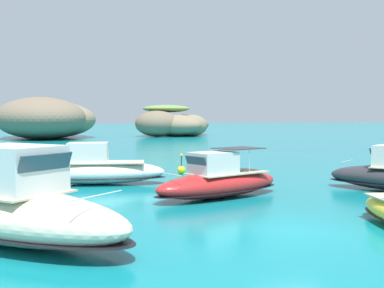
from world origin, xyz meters
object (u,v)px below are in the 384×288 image
(motorboat_cream, at_px, (3,209))
(motorboat_red, at_px, (219,182))
(islet_large, at_px, (46,119))
(islet_small, at_px, (174,124))
(channel_buoy, at_px, (181,169))
(motorboat_white, at_px, (95,170))

(motorboat_cream, relative_size, motorboat_red, 1.25)
(islet_large, xyz_separation_m, motorboat_cream, (2.29, -71.69, -2.12))
(islet_small, height_order, channel_buoy, islet_small)
(motorboat_white, relative_size, channel_buoy, 5.74)
(islet_large, relative_size, motorboat_cream, 2.89)
(motorboat_cream, bearing_deg, islet_large, 91.83)
(motorboat_red, bearing_deg, motorboat_cream, -144.02)
(motorboat_white, bearing_deg, motorboat_cream, -104.96)
(channel_buoy, bearing_deg, motorboat_white, -148.50)
(motorboat_cream, xyz_separation_m, motorboat_red, (9.15, 6.64, -0.28))
(islet_large, height_order, motorboat_cream, islet_large)
(motorboat_red, bearing_deg, channel_buoy, 88.81)
(islet_small, xyz_separation_m, motorboat_cream, (-20.65, -75.99, -1.22))
(islet_small, distance_m, channel_buoy, 60.67)
(motorboat_red, xyz_separation_m, motorboat_white, (-5.73, 6.13, 0.05))
(islet_large, bearing_deg, islet_small, 10.61)
(islet_large, height_order, islet_small, islet_large)
(motorboat_white, xyz_separation_m, channel_buoy, (5.94, 3.64, -0.48))
(islet_large, xyz_separation_m, motorboat_red, (11.44, -65.05, -2.40))
(motorboat_cream, height_order, channel_buoy, motorboat_cream)
(islet_large, distance_m, channel_buoy, 56.56)
(motorboat_white, distance_m, channel_buoy, 6.98)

